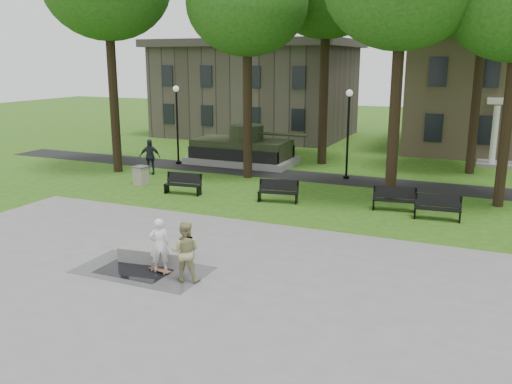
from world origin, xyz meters
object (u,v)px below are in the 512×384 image
(skateboarder, at_px, (159,245))
(park_bench_0, at_px, (184,183))
(trash_bin, at_px, (141,175))
(concrete_block, at_px, (156,253))
(friend_watching, at_px, (185,251))

(skateboarder, bearing_deg, park_bench_0, -105.28)
(trash_bin, bearing_deg, concrete_block, -52.16)
(skateboarder, distance_m, friend_watching, 1.14)
(park_bench_0, bearing_deg, skateboarder, -68.27)
(park_bench_0, height_order, trash_bin, park_bench_0)
(concrete_block, distance_m, friend_watching, 2.10)
(skateboarder, height_order, friend_watching, friend_watching)
(park_bench_0, bearing_deg, concrete_block, -69.71)
(park_bench_0, relative_size, trash_bin, 1.91)
(skateboarder, distance_m, trash_bin, 12.11)
(concrete_block, relative_size, trash_bin, 2.29)
(trash_bin, bearing_deg, skateboarder, -51.93)
(concrete_block, xyz_separation_m, park_bench_0, (-3.82, 8.01, 0.28))
(park_bench_0, bearing_deg, trash_bin, 159.78)
(concrete_block, relative_size, park_bench_0, 1.20)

